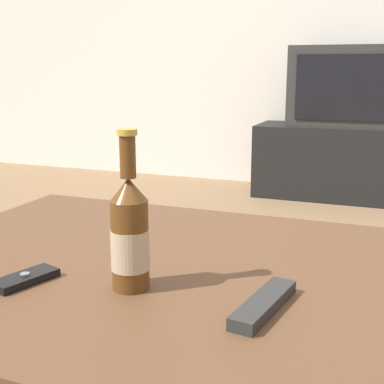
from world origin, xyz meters
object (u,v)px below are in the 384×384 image
Objects in this scene: remote_control at (264,304)px; tv_stand at (340,162)px; television at (345,87)px; beer_bottle at (130,234)px; cell_phone at (25,279)px.

tv_stand is at bearing 102.20° from remote_control.
television is at bearing -90.00° from tv_stand.
television reaches higher than beer_bottle.
television is 3.74× the size of remote_control.
tv_stand is at bearing 88.89° from beer_bottle.
beer_bottle is 2.19× the size of cell_phone.
tv_stand is 6.00× the size of remote_control.
cell_phone is at bearing -165.30° from remote_control.
remote_control is (0.17, -2.84, -0.23)m from television.
remote_control is (0.23, -0.00, -0.08)m from beer_bottle.
beer_bottle is 1.47× the size of remote_control.
remote_control is at bearing 23.00° from cell_phone.
cell_phone is (-0.24, -2.89, -0.24)m from television.
tv_stand is at bearing 102.35° from cell_phone.
television is at bearing 88.88° from beer_bottle.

